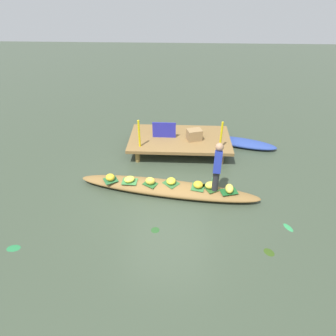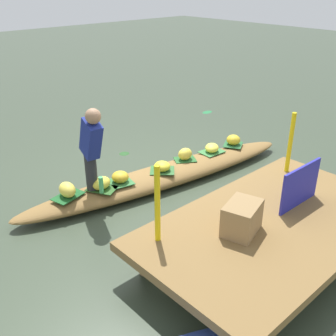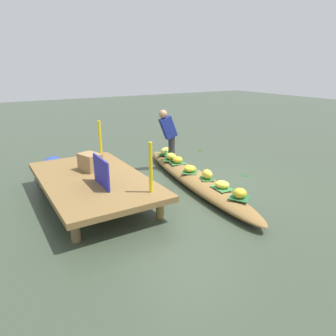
{
  "view_description": "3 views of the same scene",
  "coord_description": "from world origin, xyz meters",
  "px_view_note": "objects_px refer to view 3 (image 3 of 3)",
  "views": [
    {
      "loc": [
        0.27,
        -5.59,
        4.69
      ],
      "look_at": [
        -0.0,
        0.41,
        0.49
      ],
      "focal_mm": 29.32,
      "sensor_mm": 36.0,
      "label": 1
    },
    {
      "loc": [
        3.74,
        4.17,
        2.97
      ],
      "look_at": [
        0.15,
        0.23,
        0.39
      ],
      "focal_mm": 42.98,
      "sensor_mm": 36.0,
      "label": 2
    },
    {
      "loc": [
        -5.15,
        3.82,
        2.48
      ],
      "look_at": [
        0.37,
        0.44,
        0.34
      ],
      "focal_mm": 33.19,
      "sensor_mm": 36.0,
      "label": 3
    }
  ],
  "objects_px": {
    "banana_bunch_5": "(207,174)",
    "produce_crate": "(90,162)",
    "moored_boat": "(50,169)",
    "market_banner": "(101,172)",
    "banana_bunch_1": "(178,160)",
    "banana_bunch_6": "(171,156)",
    "banana_bunch_2": "(240,193)",
    "banana_bunch_4": "(166,151)",
    "water_bottle": "(166,155)",
    "vendor_person": "(168,131)",
    "banana_bunch_0": "(222,184)",
    "vendor_boat": "(194,178)",
    "banana_bunch_3": "(190,169)"
  },
  "relations": [
    {
      "from": "banana_bunch_0",
      "to": "produce_crate",
      "type": "xyz_separation_m",
      "value": [
        1.74,
        1.97,
        0.31
      ]
    },
    {
      "from": "banana_bunch_2",
      "to": "vendor_person",
      "type": "xyz_separation_m",
      "value": [
        2.73,
        -0.2,
        0.6
      ]
    },
    {
      "from": "banana_bunch_1",
      "to": "banana_bunch_4",
      "type": "distance_m",
      "value": 0.78
    },
    {
      "from": "vendor_boat",
      "to": "banana_bunch_3",
      "type": "bearing_deg",
      "value": 32.66
    },
    {
      "from": "water_bottle",
      "to": "vendor_person",
      "type": "bearing_deg",
      "value": -62.59
    },
    {
      "from": "banana_bunch_4",
      "to": "produce_crate",
      "type": "bearing_deg",
      "value": 109.64
    },
    {
      "from": "banana_bunch_0",
      "to": "banana_bunch_5",
      "type": "relative_size",
      "value": 1.15
    },
    {
      "from": "moored_boat",
      "to": "banana_bunch_4",
      "type": "bearing_deg",
      "value": -90.75
    },
    {
      "from": "vendor_boat",
      "to": "banana_bunch_5",
      "type": "relative_size",
      "value": 19.57
    },
    {
      "from": "vendor_boat",
      "to": "produce_crate",
      "type": "relative_size",
      "value": 10.84
    },
    {
      "from": "moored_boat",
      "to": "market_banner",
      "type": "distance_m",
      "value": 2.71
    },
    {
      "from": "banana_bunch_5",
      "to": "vendor_person",
      "type": "xyz_separation_m",
      "value": [
        1.66,
        -0.08,
        0.6
      ]
    },
    {
      "from": "banana_bunch_2",
      "to": "water_bottle",
      "type": "height_order",
      "value": "water_bottle"
    },
    {
      "from": "water_bottle",
      "to": "moored_boat",
      "type": "bearing_deg",
      "value": 64.1
    },
    {
      "from": "banana_bunch_1",
      "to": "banana_bunch_6",
      "type": "distance_m",
      "value": 0.31
    },
    {
      "from": "banana_bunch_2",
      "to": "banana_bunch_4",
      "type": "xyz_separation_m",
      "value": [
        3.07,
        -0.34,
        0.01
      ]
    },
    {
      "from": "vendor_boat",
      "to": "vendor_person",
      "type": "relative_size",
      "value": 3.88
    },
    {
      "from": "banana_bunch_6",
      "to": "water_bottle",
      "type": "height_order",
      "value": "water_bottle"
    },
    {
      "from": "banana_bunch_5",
      "to": "vendor_person",
      "type": "relative_size",
      "value": 0.2
    },
    {
      "from": "banana_bunch_6",
      "to": "water_bottle",
      "type": "xyz_separation_m",
      "value": [
        0.07,
        0.1,
        0.03
      ]
    },
    {
      "from": "vendor_boat",
      "to": "banana_bunch_1",
      "type": "height_order",
      "value": "banana_bunch_1"
    },
    {
      "from": "banana_bunch_1",
      "to": "vendor_person",
      "type": "distance_m",
      "value": 0.74
    },
    {
      "from": "banana_bunch_4",
      "to": "banana_bunch_5",
      "type": "distance_m",
      "value": 2.01
    },
    {
      "from": "banana_bunch_0",
      "to": "banana_bunch_4",
      "type": "xyz_separation_m",
      "value": [
        2.56,
        -0.3,
        0.03
      ]
    },
    {
      "from": "banana_bunch_3",
      "to": "banana_bunch_5",
      "type": "xyz_separation_m",
      "value": [
        -0.54,
        -0.05,
        0.02
      ]
    },
    {
      "from": "banana_bunch_5",
      "to": "produce_crate",
      "type": "distance_m",
      "value": 2.39
    },
    {
      "from": "moored_boat",
      "to": "banana_bunch_1",
      "type": "distance_m",
      "value": 3.09
    },
    {
      "from": "banana_bunch_2",
      "to": "produce_crate",
      "type": "distance_m",
      "value": 2.99
    },
    {
      "from": "vendor_boat",
      "to": "banana_bunch_6",
      "type": "relative_size",
      "value": 16.83
    },
    {
      "from": "banana_bunch_0",
      "to": "banana_bunch_6",
      "type": "bearing_deg",
      "value": -4.57
    },
    {
      "from": "vendor_boat",
      "to": "banana_bunch_6",
      "type": "xyz_separation_m",
      "value": [
        1.1,
        -0.1,
        0.22
      ]
    },
    {
      "from": "banana_bunch_3",
      "to": "produce_crate",
      "type": "bearing_deg",
      "value": 71.99
    },
    {
      "from": "vendor_person",
      "to": "market_banner",
      "type": "relative_size",
      "value": 1.68
    },
    {
      "from": "moored_boat",
      "to": "banana_bunch_0",
      "type": "xyz_separation_m",
      "value": [
        -3.4,
        -2.47,
        0.23
      ]
    },
    {
      "from": "banana_bunch_2",
      "to": "banana_bunch_3",
      "type": "relative_size",
      "value": 0.92
    },
    {
      "from": "banana_bunch_5",
      "to": "banana_bunch_6",
      "type": "relative_size",
      "value": 0.86
    },
    {
      "from": "vendor_boat",
      "to": "banana_bunch_4",
      "type": "height_order",
      "value": "banana_bunch_4"
    },
    {
      "from": "banana_bunch_4",
      "to": "banana_bunch_6",
      "type": "height_order",
      "value": "banana_bunch_4"
    },
    {
      "from": "vendor_boat",
      "to": "water_bottle",
      "type": "height_order",
      "value": "water_bottle"
    },
    {
      "from": "banana_bunch_1",
      "to": "banana_bunch_6",
      "type": "bearing_deg",
      "value": -2.36
    },
    {
      "from": "banana_bunch_1",
      "to": "produce_crate",
      "type": "xyz_separation_m",
      "value": [
        -0.04,
        2.13,
        0.3
      ]
    },
    {
      "from": "banana_bunch_2",
      "to": "produce_crate",
      "type": "height_order",
      "value": "produce_crate"
    },
    {
      "from": "banana_bunch_2",
      "to": "produce_crate",
      "type": "bearing_deg",
      "value": 40.55
    },
    {
      "from": "moored_boat",
      "to": "banana_bunch_5",
      "type": "relative_size",
      "value": 9.12
    },
    {
      "from": "banana_bunch_0",
      "to": "banana_bunch_6",
      "type": "height_order",
      "value": "banana_bunch_6"
    },
    {
      "from": "banana_bunch_5",
      "to": "banana_bunch_4",
      "type": "bearing_deg",
      "value": -6.33
    },
    {
      "from": "banana_bunch_0",
      "to": "market_banner",
      "type": "relative_size",
      "value": 0.38
    },
    {
      "from": "vendor_person",
      "to": "market_banner",
      "type": "height_order",
      "value": "vendor_person"
    },
    {
      "from": "vendor_person",
      "to": "banana_bunch_6",
      "type": "bearing_deg",
      "value": -174.43
    },
    {
      "from": "vendor_person",
      "to": "market_banner",
      "type": "distance_m",
      "value": 2.66
    }
  ]
}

